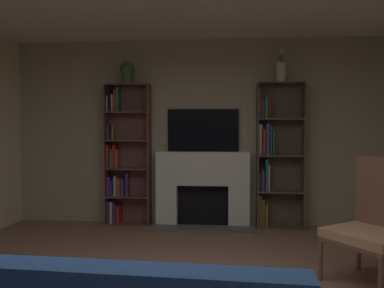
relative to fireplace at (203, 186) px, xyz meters
The scene contains 8 objects.
wall_back_accent 0.81m from the fireplace, 90.00° to the left, with size 5.82×0.06×2.76m, color tan.
fireplace is the anchor object (origin of this frame).
tv 0.83m from the fireplace, 90.00° to the left, with size 1.05×0.06×0.63m, color black.
bookshelf_left 1.27m from the fireplace, behind, with size 0.67×0.27×2.09m.
bookshelf_right 1.13m from the fireplace, ahead, with size 0.67×0.29×2.09m.
potted_plant 2.03m from the fireplace, behind, with size 0.21×0.21×0.32m.
vase_with_flowers 2.01m from the fireplace, ahead, with size 0.14×0.14×0.47m.
armchair 2.71m from the fireplace, 50.63° to the right, with size 0.88×0.89×1.16m.
Camera 1 is at (0.35, -2.76, 1.42)m, focal length 37.61 mm.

